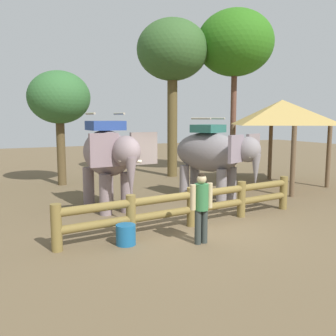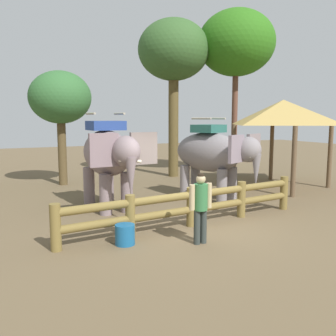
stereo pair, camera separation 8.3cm
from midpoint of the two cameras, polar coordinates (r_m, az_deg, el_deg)
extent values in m
plane|color=brown|center=(9.90, 4.14, -9.27)|extent=(60.00, 60.00, 0.00)
cylinder|color=brown|center=(8.51, -17.01, -8.75)|extent=(0.24, 0.24, 1.05)
cylinder|color=brown|center=(9.11, -5.97, -7.37)|extent=(0.24, 0.24, 1.05)
cylinder|color=brown|center=(9.99, 3.36, -5.98)|extent=(0.24, 0.24, 1.05)
cylinder|color=brown|center=(11.10, 10.97, -4.72)|extent=(0.24, 0.24, 1.05)
cylinder|color=brown|center=(12.37, 17.09, -3.64)|extent=(0.24, 0.24, 1.05)
cylinder|color=brown|center=(10.01, 3.36, -6.39)|extent=(7.15, 0.95, 0.20)
cylinder|color=brown|center=(9.92, 3.38, -4.15)|extent=(7.15, 0.95, 0.20)
cylinder|color=gray|center=(11.49, -6.55, -3.72)|extent=(0.37, 0.37, 1.24)
cylinder|color=gray|center=(11.26, -9.76, -4.03)|extent=(0.37, 0.37, 1.24)
cylinder|color=gray|center=(13.03, -9.39, -2.42)|extent=(0.37, 0.37, 1.24)
cylinder|color=gray|center=(12.82, -12.25, -2.66)|extent=(0.37, 0.37, 1.24)
ellipsoid|color=gray|center=(11.98, -9.68, 2.29)|extent=(1.40, 2.85, 1.44)
ellipsoid|color=gray|center=(10.43, -6.67, 2.55)|extent=(0.84, 0.97, 0.88)
cube|color=gray|center=(10.77, -3.95, 3.03)|extent=(0.83, 0.17, 0.93)
cube|color=gray|center=(10.32, -10.00, 2.72)|extent=(0.83, 0.17, 0.93)
cone|color=gray|center=(10.22, -5.91, -1.53)|extent=(0.33, 0.33, 1.13)
cone|color=beige|center=(10.31, -5.32, 1.09)|extent=(0.38, 0.12, 0.16)
cone|color=beige|center=(10.18, -6.99, 0.98)|extent=(0.38, 0.12, 0.16)
cube|color=navy|center=(11.93, -9.78, 6.44)|extent=(1.10, 0.99, 0.29)
cylinder|color=#A59E8C|center=(12.09, -7.68, 8.26)|extent=(0.12, 0.84, 0.07)
cylinder|color=#A59E8C|center=(11.78, -12.01, 8.17)|extent=(0.12, 0.84, 0.07)
cylinder|color=gray|center=(13.24, 9.50, -2.40)|extent=(0.35, 0.35, 1.17)
cylinder|color=gray|center=(12.70, 8.01, -2.80)|extent=(0.35, 0.35, 1.17)
cylinder|color=gray|center=(14.10, 3.95, -1.69)|extent=(0.35, 0.35, 1.17)
cylinder|color=gray|center=(13.59, 2.34, -2.04)|extent=(0.35, 0.35, 1.17)
ellipsoid|color=gray|center=(13.24, 5.94, 2.48)|extent=(2.15, 2.89, 1.37)
ellipsoid|color=gray|center=(12.42, 11.93, 2.80)|extent=(1.04, 1.11, 0.84)
cube|color=gray|center=(12.97, 12.71, 3.20)|extent=(0.76, 0.43, 0.88)
cube|color=gray|center=(11.97, 10.18, 2.91)|extent=(0.76, 0.43, 0.88)
cone|color=gray|center=(12.35, 13.11, -0.39)|extent=(0.31, 0.31, 1.08)
cone|color=beige|center=(12.48, 13.13, 1.67)|extent=(0.36, 0.23, 0.15)
cone|color=beige|center=(12.21, 12.47, 1.56)|extent=(0.36, 0.23, 0.15)
cube|color=#266055|center=(13.19, 5.99, 6.04)|extent=(1.27, 1.21, 0.27)
cylinder|color=#A59E8C|center=(13.56, 7.09, 7.56)|extent=(0.39, 0.75, 0.07)
cylinder|color=#A59E8C|center=(12.82, 4.88, 7.58)|extent=(0.39, 0.75, 0.07)
cylinder|color=#2E3633|center=(8.74, 5.31, -8.88)|extent=(0.15, 0.15, 0.79)
cylinder|color=#2E3633|center=(8.65, 4.33, -9.05)|extent=(0.15, 0.15, 0.79)
cylinder|color=#32713F|center=(8.52, 4.87, -4.45)|extent=(0.34, 0.34, 0.61)
cylinder|color=tan|center=(8.64, 6.14, -4.19)|extent=(0.13, 0.13, 0.58)
cylinder|color=tan|center=(8.40, 3.57, -4.51)|extent=(0.13, 0.13, 0.58)
sphere|color=tan|center=(8.44, 4.90, -1.70)|extent=(0.22, 0.22, 0.22)
sphere|color=black|center=(8.43, 4.91, -1.30)|extent=(0.17, 0.17, 0.17)
cylinder|color=brown|center=(18.09, 15.27, 2.41)|extent=(0.18, 0.18, 2.60)
cylinder|color=brown|center=(16.73, 23.26, 1.64)|extent=(0.18, 0.18, 2.60)
cylinder|color=brown|center=(15.84, 9.71, 1.86)|extent=(0.18, 0.18, 2.60)
cylinder|color=brown|center=(14.27, 18.45, 0.93)|extent=(0.18, 0.18, 2.60)
pyramid|color=tan|center=(16.10, 16.92, 8.17)|extent=(4.64, 4.64, 1.02)
cylinder|color=brown|center=(18.30, 0.53, 6.75)|extent=(0.49, 0.49, 5.16)
ellipsoid|color=#325827|center=(18.57, 0.55, 17.66)|extent=(3.41, 3.41, 2.90)
cylinder|color=brown|center=(16.62, -16.21, 2.67)|extent=(0.36, 0.36, 3.03)
ellipsoid|color=#316330|center=(16.58, -16.51, 10.36)|extent=(2.60, 2.60, 2.21)
cylinder|color=brown|center=(19.02, 9.83, 7.14)|extent=(0.28, 0.28, 5.46)
ellipsoid|color=#2B6917|center=(19.36, 10.10, 18.34)|extent=(3.75, 3.75, 3.19)
cylinder|color=#19598C|center=(8.69, -6.76, -10.12)|extent=(0.45, 0.45, 0.47)
camera|label=1|loc=(0.04, -90.21, -0.03)|focal=39.76mm
camera|label=2|loc=(0.04, 89.79, 0.03)|focal=39.76mm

